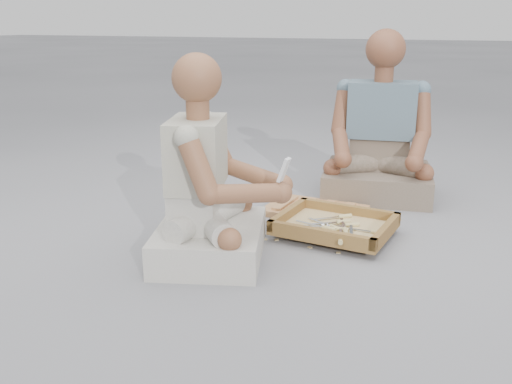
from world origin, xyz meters
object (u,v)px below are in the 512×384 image
at_px(tool_tray, 335,225).
at_px(companion, 380,143).
at_px(craftsman, 208,192).
at_px(carved_panel, 315,211).

bearing_deg(tool_tray, companion, 85.43).
xyz_separation_m(tool_tray, craftsman, (-0.46, -0.45, 0.25)).
height_order(tool_tray, craftsman, craftsman).
bearing_deg(companion, tool_tray, 76.34).
bearing_deg(craftsman, carved_panel, 142.77).
distance_m(carved_panel, tool_tray, 0.36).
relative_size(carved_panel, companion, 0.53).
xyz_separation_m(carved_panel, craftsman, (-0.27, -0.75, 0.29)).
bearing_deg(craftsman, companion, 139.44).
height_order(carved_panel, tool_tray, tool_tray).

